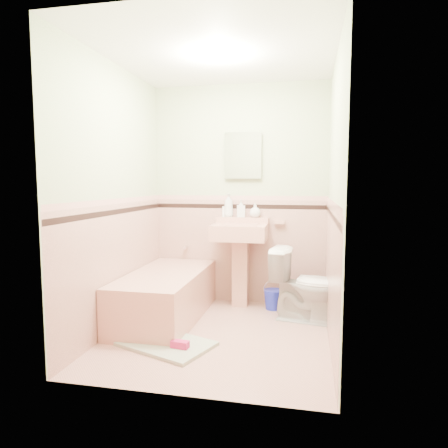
% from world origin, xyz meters
% --- Properties ---
extents(floor, '(2.20, 2.20, 0.00)m').
position_xyz_m(floor, '(0.00, 0.00, 0.00)').
color(floor, tan).
rests_on(floor, ground).
extents(ceiling, '(2.20, 2.20, 0.00)m').
position_xyz_m(ceiling, '(0.00, 0.00, 2.50)').
color(ceiling, white).
rests_on(ceiling, ground).
extents(wall_back, '(2.50, 0.00, 2.50)m').
position_xyz_m(wall_back, '(0.00, 1.10, 1.25)').
color(wall_back, beige).
rests_on(wall_back, ground).
extents(wall_front, '(2.50, 0.00, 2.50)m').
position_xyz_m(wall_front, '(0.00, -1.10, 1.25)').
color(wall_front, beige).
rests_on(wall_front, ground).
extents(wall_left, '(0.00, 2.50, 2.50)m').
position_xyz_m(wall_left, '(-1.00, 0.00, 1.25)').
color(wall_left, beige).
rests_on(wall_left, ground).
extents(wall_right, '(0.00, 2.50, 2.50)m').
position_xyz_m(wall_right, '(1.00, 0.00, 1.25)').
color(wall_right, beige).
rests_on(wall_right, ground).
extents(wainscot_back, '(2.00, 0.00, 2.00)m').
position_xyz_m(wainscot_back, '(0.00, 1.09, 0.60)').
color(wainscot_back, tan).
rests_on(wainscot_back, ground).
extents(wainscot_front, '(2.00, 0.00, 2.00)m').
position_xyz_m(wainscot_front, '(0.00, -1.09, 0.60)').
color(wainscot_front, tan).
rests_on(wainscot_front, ground).
extents(wainscot_left, '(0.00, 2.20, 2.20)m').
position_xyz_m(wainscot_left, '(-0.99, 0.00, 0.60)').
color(wainscot_left, tan).
rests_on(wainscot_left, ground).
extents(wainscot_right, '(0.00, 2.20, 2.20)m').
position_xyz_m(wainscot_right, '(0.99, 0.00, 0.60)').
color(wainscot_right, tan).
rests_on(wainscot_right, ground).
extents(accent_back, '(2.00, 0.00, 2.00)m').
position_xyz_m(accent_back, '(0.00, 1.08, 1.12)').
color(accent_back, black).
rests_on(accent_back, ground).
extents(accent_front, '(2.00, 0.00, 2.00)m').
position_xyz_m(accent_front, '(0.00, -1.08, 1.12)').
color(accent_front, black).
rests_on(accent_front, ground).
extents(accent_left, '(0.00, 2.20, 2.20)m').
position_xyz_m(accent_left, '(-0.98, 0.00, 1.12)').
color(accent_left, black).
rests_on(accent_left, ground).
extents(accent_right, '(0.00, 2.20, 2.20)m').
position_xyz_m(accent_right, '(0.98, 0.00, 1.12)').
color(accent_right, black).
rests_on(accent_right, ground).
extents(cap_back, '(2.00, 0.00, 2.00)m').
position_xyz_m(cap_back, '(0.00, 1.08, 1.22)').
color(cap_back, tan).
rests_on(cap_back, ground).
extents(cap_front, '(2.00, 0.00, 2.00)m').
position_xyz_m(cap_front, '(0.00, -1.08, 1.22)').
color(cap_front, tan).
rests_on(cap_front, ground).
extents(cap_left, '(0.00, 2.20, 2.20)m').
position_xyz_m(cap_left, '(-0.98, 0.00, 1.22)').
color(cap_left, tan).
rests_on(cap_left, ground).
extents(cap_right, '(0.00, 2.20, 2.20)m').
position_xyz_m(cap_right, '(0.98, 0.00, 1.22)').
color(cap_right, tan).
rests_on(cap_right, ground).
extents(bathtub, '(0.70, 1.50, 0.45)m').
position_xyz_m(bathtub, '(-0.63, 0.33, 0.23)').
color(bathtub, tan).
rests_on(bathtub, floor).
extents(tub_faucet, '(0.04, 0.12, 0.04)m').
position_xyz_m(tub_faucet, '(-0.63, 1.05, 0.63)').
color(tub_faucet, silver).
rests_on(tub_faucet, wall_back).
extents(sink, '(0.60, 0.49, 0.94)m').
position_xyz_m(sink, '(0.05, 0.86, 0.47)').
color(sink, tan).
rests_on(sink, floor).
extents(sink_faucet, '(0.02, 0.02, 0.10)m').
position_xyz_m(sink_faucet, '(0.05, 1.00, 0.95)').
color(sink_faucet, silver).
rests_on(sink_faucet, sink).
extents(medicine_cabinet, '(0.38, 0.04, 0.48)m').
position_xyz_m(medicine_cabinet, '(0.05, 1.07, 1.70)').
color(medicine_cabinet, white).
rests_on(medicine_cabinet, wall_back).
extents(soap_dish, '(0.12, 0.07, 0.04)m').
position_xyz_m(soap_dish, '(0.47, 1.06, 0.95)').
color(soap_dish, tan).
rests_on(soap_dish, wall_back).
extents(soap_bottle_left, '(0.11, 0.11, 0.27)m').
position_xyz_m(soap_bottle_left, '(-0.11, 1.04, 1.14)').
color(soap_bottle_left, '#B2B2B2').
rests_on(soap_bottle_left, sink).
extents(soap_bottle_mid, '(0.10, 0.11, 0.20)m').
position_xyz_m(soap_bottle_mid, '(0.03, 1.04, 1.10)').
color(soap_bottle_mid, '#B2B2B2').
rests_on(soap_bottle_mid, sink).
extents(soap_bottle_right, '(0.15, 0.15, 0.16)m').
position_xyz_m(soap_bottle_right, '(0.20, 1.04, 1.08)').
color(soap_bottle_right, '#B2B2B2').
rests_on(soap_bottle_right, sink).
extents(tube, '(0.04, 0.04, 0.12)m').
position_xyz_m(tube, '(-0.17, 1.04, 1.06)').
color(tube, white).
rests_on(tube, sink).
extents(toilet, '(0.78, 0.53, 0.74)m').
position_xyz_m(toilet, '(0.80, 0.56, 0.37)').
color(toilet, white).
rests_on(toilet, floor).
extents(bucket, '(0.22, 0.22, 0.22)m').
position_xyz_m(bucket, '(0.43, 0.87, 0.11)').
color(bucket, '#1D29BE').
rests_on(bucket, floor).
extents(bath_mat, '(0.89, 0.74, 0.03)m').
position_xyz_m(bath_mat, '(-0.38, -0.34, 0.02)').
color(bath_mat, gray).
rests_on(bath_mat, floor).
extents(shoe, '(0.16, 0.09, 0.06)m').
position_xyz_m(shoe, '(-0.23, -0.43, 0.06)').
color(shoe, '#BF1E59').
rests_on(shoe, bath_mat).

